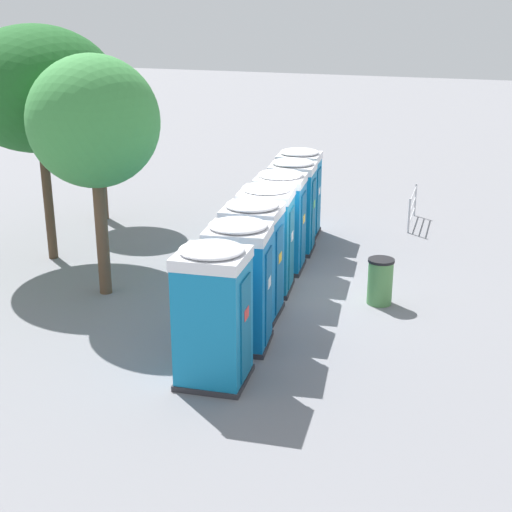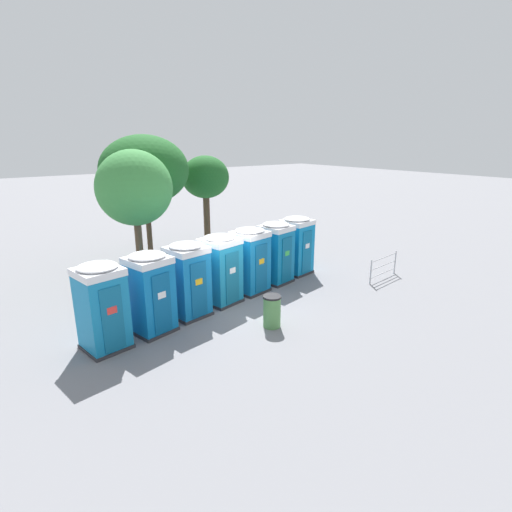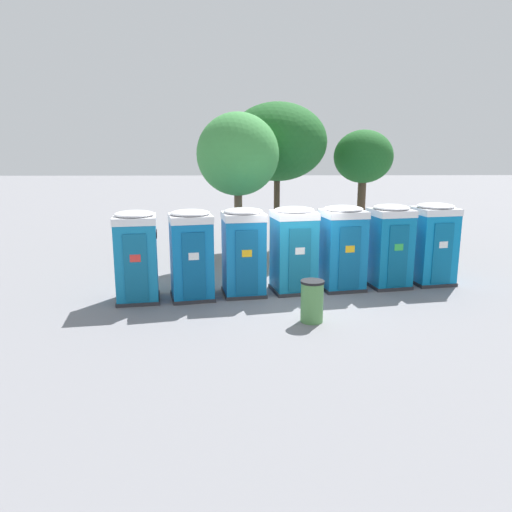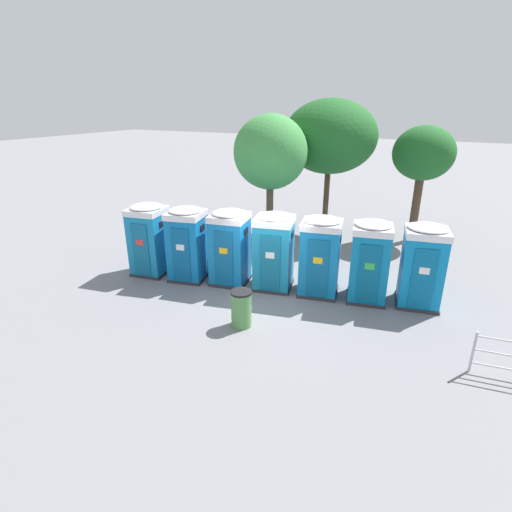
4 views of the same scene
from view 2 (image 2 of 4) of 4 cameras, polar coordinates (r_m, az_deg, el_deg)
The scene contains 13 objects.
ground_plane at distance 14.45m, azimuth -3.36°, elevation -7.16°, with size 120.00×120.00×0.00m, color slate.
portapotty_0 at distance 12.00m, azimuth -21.14°, elevation -6.75°, with size 1.34×1.37×2.54m.
portapotty_1 at distance 12.60m, azimuth -14.89°, elevation -5.05°, with size 1.41×1.42×2.54m.
portapotty_2 at distance 13.46m, azimuth -9.72°, elevation -3.32°, with size 1.37×1.38×2.54m.
portapotty_3 at distance 14.38m, azimuth -5.06°, elevation -1.84°, with size 1.45×1.43×2.54m.
portapotty_4 at distance 15.36m, azimuth -0.85°, elevation -0.57°, with size 1.43×1.41×2.54m.
portapotty_5 at distance 16.42m, azimuth 2.84°, elevation 0.54°, with size 1.37×1.40×2.54m.
portapotty_6 at distance 17.61m, azimuth 5.79°, elevation 1.58°, with size 1.41×1.39×2.54m.
street_tree_0 at distance 21.69m, azimuth -7.23°, elevation 10.97°, with size 2.50×2.50×4.93m.
street_tree_1 at distance 19.11m, azimuth -15.65°, elevation 11.73°, with size 3.97×3.97×5.96m.
street_tree_2 at distance 16.06m, azimuth -16.98°, elevation 9.20°, with size 2.87×2.87×5.41m.
trash_can at distance 12.76m, azimuth 2.29°, elevation -7.88°, with size 0.59×0.59×1.05m.
event_barrier at distance 17.81m, azimuth 17.75°, elevation -1.37°, with size 2.05×0.27×1.05m.
Camera 2 is at (-7.31, -11.03, 5.79)m, focal length 28.00 mm.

